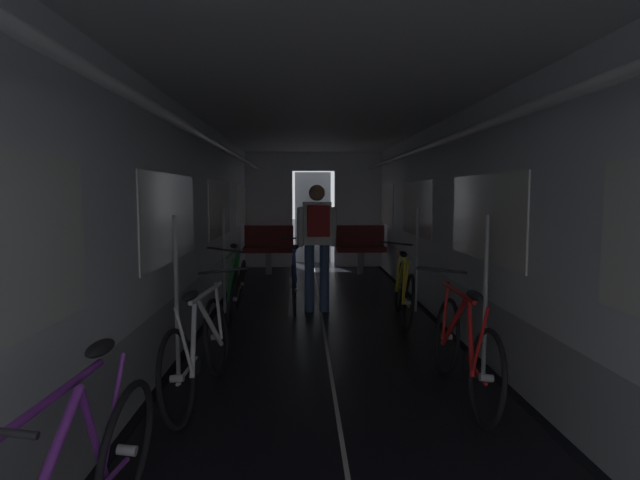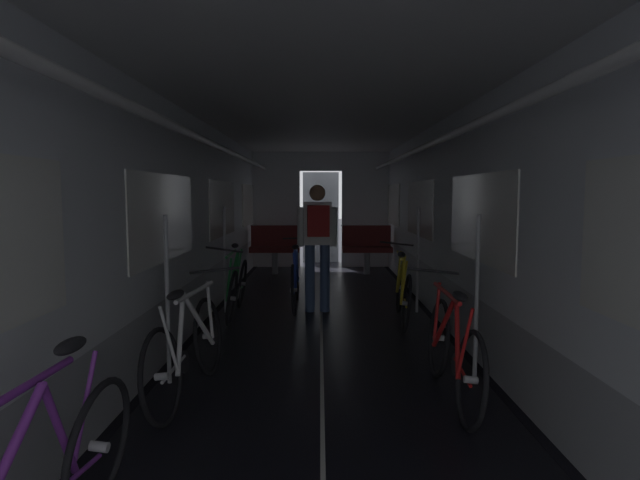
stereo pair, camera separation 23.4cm
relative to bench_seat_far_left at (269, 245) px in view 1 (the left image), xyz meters
The scene contains 9 objects.
train_car_shell 4.70m from the bench_seat_far_left, 78.60° to the right, with size 3.14×12.34×2.57m.
bench_seat_far_left is the anchor object (origin of this frame).
bench_seat_far_right 1.80m from the bench_seat_far_left, ahead, with size 0.98×0.51×0.95m.
bicycle_white 6.26m from the bench_seat_far_left, 91.24° to the right, with size 0.48×1.69×0.95m.
bicycle_green 3.58m from the bench_seat_far_left, 92.93° to the right, with size 0.44×1.69×0.96m.
bicycle_yellow 4.33m from the bench_seat_far_left, 63.95° to the right, with size 0.44×1.69×0.95m.
bicycle_red 6.60m from the bench_seat_far_left, 73.30° to the right, with size 0.44×1.69×0.95m.
person_cyclist_aisle 3.48m from the bench_seat_far_left, 75.71° to the right, with size 0.54×0.40×1.69m.
bicycle_blue_in_aisle 3.13m from the bench_seat_far_left, 79.97° to the right, with size 0.44×1.69×0.94m.
Camera 1 is at (-0.25, -2.12, 1.57)m, focal length 29.35 mm.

